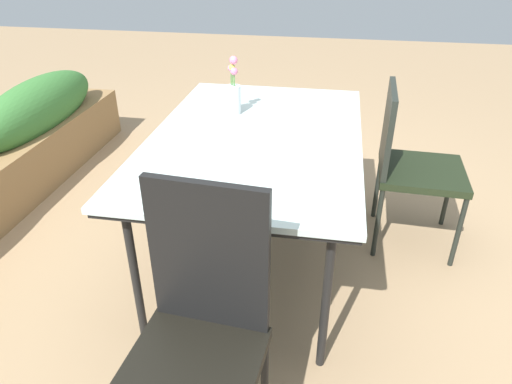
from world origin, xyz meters
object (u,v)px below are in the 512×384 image
Objects in this scene: chair_end_left at (200,325)px; flower_vase at (234,93)px; dining_table at (256,143)px; potted_plant at (250,119)px; chair_near_right at (409,159)px.

flower_vase reaches higher than chair_end_left.
dining_table is 3.65× the size of potted_plant.
potted_plant is (2.65, 0.33, -0.34)m from chair_end_left.
flower_vase is 0.73× the size of potted_plant.
chair_end_left is 3.27× the size of flower_vase.
dining_table is 5.03× the size of flower_vase.
chair_end_left is at bearing -179.62° from dining_table.
potted_plant is at bearing 11.68° from dining_table.
chair_near_right is at bearing -137.38° from potted_plant.
dining_table is at bearing -63.39° from chair_near_right.
flower_vase is (1.34, 0.17, 0.32)m from chair_end_left.
potted_plant is (1.31, 0.16, -0.66)m from flower_vase.
flower_vase is at bearing -77.75° from chair_end_left.
chair_near_right is (0.36, -0.80, -0.19)m from dining_table.
flower_vase is (-0.09, 0.97, 0.35)m from chair_near_right.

